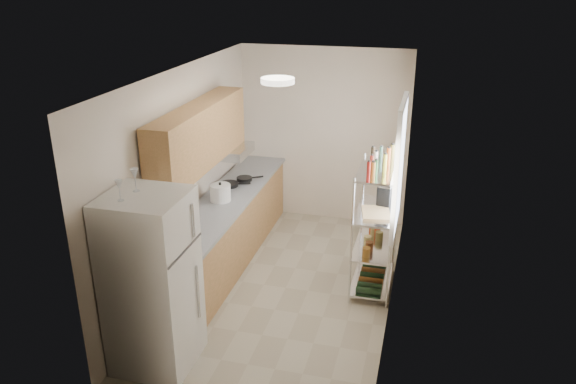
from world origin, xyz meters
name	(u,v)px	position (x,y,z in m)	size (l,w,h in m)	color
room	(286,188)	(0.00, 0.00, 1.30)	(2.52, 4.42, 2.62)	#ADA38C
counter_run	(226,231)	(-0.92, 0.44, 0.45)	(0.63, 3.51, 0.90)	tan
upper_cabinets	(200,136)	(-1.05, 0.10, 1.81)	(0.33, 2.20, 0.72)	tan
range_hood	(229,151)	(-1.00, 0.90, 1.39)	(0.50, 0.60, 0.12)	#B7BABC
window	(399,167)	(1.23, 0.35, 1.55)	(0.06, 1.00, 1.46)	white
bakers_rack	(377,203)	(1.00, 0.30, 1.11)	(0.45, 0.90, 1.73)	silver
ceiling_dome	(278,81)	(0.00, -0.30, 2.57)	(0.34, 0.34, 0.06)	white
refrigerator	(152,282)	(-0.87, -1.61, 0.88)	(0.72, 0.72, 1.76)	silver
wine_glass_a	(120,190)	(-1.00, -1.77, 1.85)	(0.07, 0.07, 0.19)	silver
wine_glass_b	(135,180)	(-0.97, -1.54, 1.87)	(0.08, 0.08, 0.21)	silver
rice_cooker	(220,193)	(-0.94, 0.38, 1.01)	(0.26, 0.26, 0.21)	white
frying_pan_large	(229,184)	(-1.02, 0.88, 0.92)	(0.25, 0.25, 0.04)	black
frying_pan_small	(244,179)	(-0.89, 1.13, 0.92)	(0.22, 0.22, 0.04)	black
cutting_board	(376,213)	(1.01, 0.19, 1.02)	(0.31, 0.40, 0.03)	tan
espresso_machine	(386,195)	(1.09, 0.48, 1.15)	(0.16, 0.23, 0.27)	black
storage_bag	(375,227)	(0.97, 0.63, 0.64)	(0.10, 0.14, 0.15)	#9B3413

